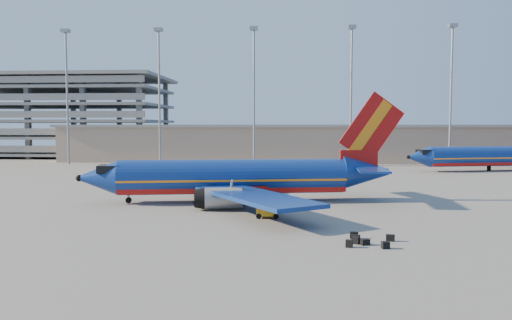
# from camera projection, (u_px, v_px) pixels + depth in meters

# --- Properties ---
(ground) EXTENTS (220.00, 220.00, 0.00)m
(ground) POSITION_uv_depth(u_px,v_px,m) (268.00, 197.00, 58.48)
(ground) COLOR slate
(ground) RESTS_ON ground
(terminal_building) EXTENTS (122.00, 16.00, 8.50)m
(terminal_building) POSITION_uv_depth(u_px,v_px,m) (322.00, 143.00, 115.22)
(terminal_building) COLOR gray
(terminal_building) RESTS_ON ground
(parking_garage) EXTENTS (62.00, 32.00, 21.40)m
(parking_garage) POSITION_uv_depth(u_px,v_px,m) (53.00, 113.00, 135.63)
(parking_garage) COLOR slate
(parking_garage) RESTS_ON ground
(light_mast_row) EXTENTS (101.60, 1.60, 28.65)m
(light_mast_row) POSITION_uv_depth(u_px,v_px,m) (302.00, 81.00, 102.69)
(light_mast_row) COLOR gray
(light_mast_row) RESTS_ON ground
(aircraft_main) EXTENTS (35.65, 34.02, 12.14)m
(aircraft_main) POSITION_uv_depth(u_px,v_px,m) (241.00, 178.00, 54.62)
(aircraft_main) COLOR navy
(aircraft_main) RESTS_ON ground
(aircraft_second) EXTENTS (34.42, 15.72, 11.84)m
(aircraft_second) POSITION_uv_depth(u_px,v_px,m) (494.00, 156.00, 91.78)
(aircraft_second) COLOR navy
(aircraft_second) RESTS_ON ground
(baggage_tug) EXTENTS (2.02, 1.23, 1.45)m
(baggage_tug) POSITION_uv_depth(u_px,v_px,m) (268.00, 210.00, 44.98)
(baggage_tug) COLOR gold
(baggage_tug) RESTS_ON ground
(luggage_pile) EXTENTS (3.77, 3.40, 0.52)m
(luggage_pile) POSITION_uv_depth(u_px,v_px,m) (365.00, 240.00, 35.27)
(luggage_pile) COLOR black
(luggage_pile) RESTS_ON ground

